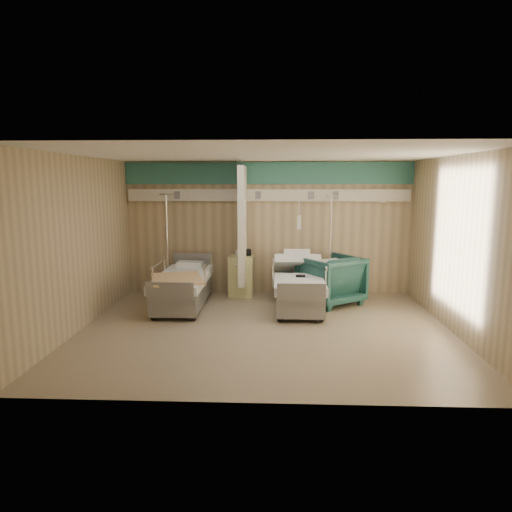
# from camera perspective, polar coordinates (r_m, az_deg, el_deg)

# --- Properties ---
(ground) EXTENTS (6.00, 5.00, 0.00)m
(ground) POSITION_cam_1_polar(r_m,az_deg,el_deg) (7.54, 1.10, -9.16)
(ground) COLOR #85775C
(ground) RESTS_ON ground
(room_walls) EXTENTS (6.04, 5.04, 2.82)m
(room_walls) POSITION_cam_1_polar(r_m,az_deg,el_deg) (7.42, 0.95, 5.25)
(room_walls) COLOR tan
(room_walls) RESTS_ON ground
(bed_right) EXTENTS (1.00, 2.16, 0.63)m
(bed_right) POSITION_cam_1_polar(r_m,az_deg,el_deg) (8.71, 5.27, -4.48)
(bed_right) COLOR white
(bed_right) RESTS_ON ground
(bed_left) EXTENTS (1.00, 2.16, 0.63)m
(bed_left) POSITION_cam_1_polar(r_m,az_deg,el_deg) (8.87, -9.11, -4.30)
(bed_left) COLOR white
(bed_left) RESTS_ON ground
(bedside_cabinet) EXTENTS (0.50, 0.48, 0.85)m
(bedside_cabinet) POSITION_cam_1_polar(r_m,az_deg,el_deg) (9.58, -1.88, -2.50)
(bedside_cabinet) COLOR #CBC97F
(bedside_cabinet) RESTS_ON ground
(visitor_armchair) EXTENTS (1.44, 1.45, 0.96)m
(visitor_armchair) POSITION_cam_1_polar(r_m,az_deg,el_deg) (9.07, 9.29, -2.94)
(visitor_armchair) COLOR #1B4541
(visitor_armchair) RESTS_ON ground
(waffle_blanket) EXTENTS (0.78, 0.76, 0.07)m
(waffle_blanket) POSITION_cam_1_polar(r_m,az_deg,el_deg) (8.99, 9.53, 0.28)
(waffle_blanket) COLOR silver
(waffle_blanket) RESTS_ON visitor_armchair
(iv_stand_right) EXTENTS (0.37, 0.37, 2.10)m
(iv_stand_right) POSITION_cam_1_polar(r_m,az_deg,el_deg) (9.63, 9.17, -2.52)
(iv_stand_right) COLOR silver
(iv_stand_right) RESTS_ON ground
(iv_stand_left) EXTENTS (0.38, 0.38, 2.14)m
(iv_stand_left) POSITION_cam_1_polar(r_m,az_deg,el_deg) (9.75, -10.91, -2.37)
(iv_stand_left) COLOR silver
(iv_stand_left) RESTS_ON ground
(call_remote) EXTENTS (0.17, 0.08, 0.04)m
(call_remote) POSITION_cam_1_polar(r_m,az_deg,el_deg) (8.51, 5.59, -2.50)
(call_remote) COLOR black
(call_remote) RESTS_ON bed_right
(tan_blanket) EXTENTS (1.16, 1.31, 0.04)m
(tan_blanket) POSITION_cam_1_polar(r_m,az_deg,el_deg) (8.36, -9.85, -2.82)
(tan_blanket) COLOR tan
(tan_blanket) RESTS_ON bed_left
(toiletry_bag) EXTENTS (0.26, 0.19, 0.13)m
(toiletry_bag) POSITION_cam_1_polar(r_m,az_deg,el_deg) (9.54, -1.35, 0.45)
(toiletry_bag) COLOR black
(toiletry_bag) RESTS_ON bedside_cabinet
(white_cup) EXTENTS (0.09, 0.09, 0.12)m
(white_cup) POSITION_cam_1_polar(r_m,az_deg,el_deg) (9.45, -2.35, 0.33)
(white_cup) COLOR white
(white_cup) RESTS_ON bedside_cabinet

